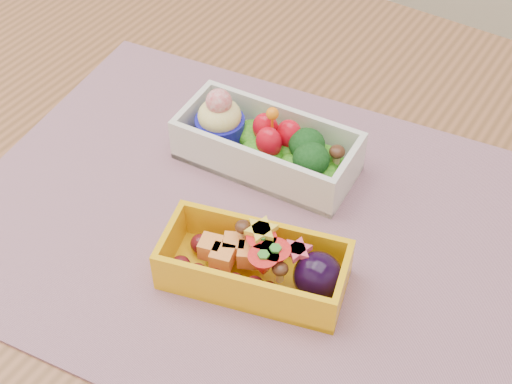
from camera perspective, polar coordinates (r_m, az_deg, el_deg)
The scene contains 4 objects.
table at distance 0.74m, azimuth 2.16°, elevation -7.37°, with size 1.20×0.80×0.75m.
placemat at distance 0.66m, azimuth -0.78°, elevation -2.34°, with size 0.52×0.40×0.00m, color #A26F7F.
bento_white at distance 0.70m, azimuth 0.81°, elevation 3.76°, with size 0.18×0.09×0.07m.
bento_yellow at distance 0.60m, azimuth 0.15°, elevation -5.80°, with size 0.17×0.11×0.05m.
Camera 1 is at (0.22, -0.39, 1.24)m, focal length 50.30 mm.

